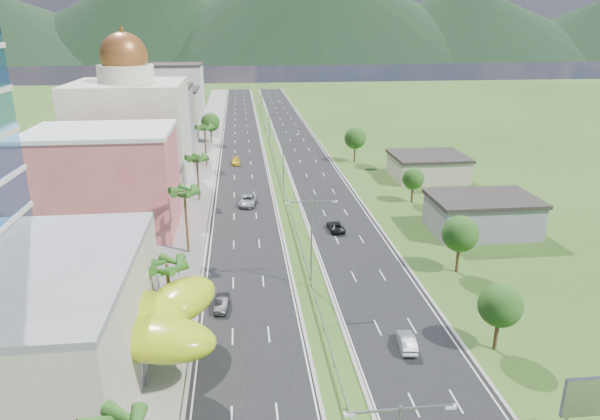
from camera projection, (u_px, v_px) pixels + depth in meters
name	position (u px, v px, depth m)	size (l,w,h in m)	color
ground	(324.00, 331.00, 54.94)	(500.00, 500.00, 0.00)	#2D5119
road_left	(242.00, 146.00, 138.62)	(11.00, 260.00, 0.04)	black
road_right	(299.00, 145.00, 140.21)	(11.00, 260.00, 0.04)	black
sidewalk_left	(205.00, 147.00, 137.60)	(7.00, 260.00, 0.12)	gray
median_guardrail	(275.00, 160.00, 122.31)	(0.10, 216.06, 0.76)	gray
streetlight_median_b	(311.00, 234.00, 62.11)	(6.04, 0.25, 11.00)	gray
streetlight_median_c	(283.00, 155.00, 99.66)	(6.04, 0.25, 11.00)	gray
streetlight_median_d	(269.00, 117.00, 141.90)	(6.04, 0.25, 11.00)	gray
streetlight_median_e	(262.00, 96.00, 184.14)	(6.04, 0.25, 11.00)	gray
lime_canopy	(109.00, 320.00, 47.42)	(18.00, 15.00, 7.40)	#A2BB12
pink_shophouse	(106.00, 183.00, 79.55)	(20.00, 15.00, 15.00)	#BB4C53
domed_building	(132.00, 129.00, 99.87)	(20.00, 20.00, 28.70)	#BCB09C
midrise_grey	(157.00, 124.00, 124.55)	(16.00, 15.00, 16.00)	gray
midrise_beige	(169.00, 115.00, 145.69)	(16.00, 15.00, 13.00)	#ADA68E
midrise_white	(177.00, 95.00, 166.46)	(16.00, 15.00, 18.00)	silver
billboard	(597.00, 398.00, 38.39)	(5.20, 0.35, 6.20)	gray
shed_near	(482.00, 216.00, 80.55)	(15.00, 10.00, 5.00)	gray
shed_far	(428.00, 168.00, 109.02)	(14.00, 12.00, 4.40)	#ADA68E
palm_tree_b	(167.00, 268.00, 52.85)	(3.60, 3.60, 8.10)	#47301C
palm_tree_c	(184.00, 194.00, 71.16)	(3.60, 3.60, 9.60)	#47301C
palm_tree_d	(197.00, 160.00, 93.06)	(3.60, 3.60, 8.60)	#47301C
palm_tree_e	(205.00, 129.00, 116.28)	(3.60, 3.60, 9.40)	#47301C
leafy_tree_lfar	(210.00, 122.00, 140.64)	(4.90, 4.90, 8.05)	#47301C
leafy_tree_ra	(500.00, 305.00, 50.37)	(4.20, 4.20, 6.90)	#47301C
leafy_tree_rb	(460.00, 234.00, 66.52)	(4.55, 4.55, 7.47)	#47301C
leafy_tree_rc	(413.00, 179.00, 93.38)	(3.85, 3.85, 6.33)	#47301C
leafy_tree_rd	(355.00, 138.00, 120.72)	(4.90, 4.90, 8.05)	#47301C
mountain_ridge	(313.00, 60.00, 483.72)	(860.00, 140.00, 90.00)	black
car_dark_left	(222.00, 303.00, 59.05)	(1.41, 4.04, 1.33)	black
car_silver_mid_left	(248.00, 200.00, 93.16)	(2.71, 5.87, 1.63)	#929499
car_yellow_far_left	(236.00, 161.00, 120.47)	(1.87, 4.61, 1.34)	gold
car_silver_right	(407.00, 342.00, 51.84)	(1.46, 4.20, 1.38)	#9FA2A6
car_dark_far_right	(336.00, 226.00, 81.59)	(2.15, 4.66, 1.30)	black
motorcycle	(201.00, 349.00, 50.78)	(0.59, 1.96, 1.25)	black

